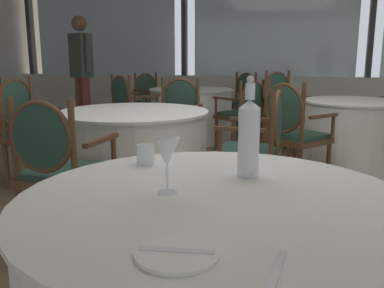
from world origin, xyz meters
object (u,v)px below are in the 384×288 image
object	(u,v)px
wine_glass	(167,153)
dining_chair_1_2	(241,97)
side_plate	(176,253)
dining_chair_2_0	(28,123)
dining_chair_0_0	(292,126)
dining_chair_0_3	(283,106)
dining_chair_1_1	(244,110)
dining_chair_2_1	(57,162)
water_bottle	(249,136)
diner_person_1	(81,67)
water_tumbler	(145,154)
dining_chair_1_3	(150,97)
dining_chair_2_2	(260,140)
dining_chair_2_3	(177,116)
dining_chair_1_0	(129,106)

from	to	relation	value
wine_glass	dining_chair_1_2	distance (m)	5.28
side_plate	wine_glass	distance (m)	0.45
dining_chair_2_0	dining_chair_0_0	bearing A→B (deg)	16.56
dining_chair_0_3	dining_chair_1_1	distance (m)	0.48
dining_chair_2_0	dining_chair_2_1	world-z (taller)	dining_chair_2_0
water_bottle	diner_person_1	bearing A→B (deg)	125.00
dining_chair_0_3	diner_person_1	bearing A→B (deg)	-150.96
water_tumbler	dining_chair_2_1	size ratio (longest dim) A/B	0.09
dining_chair_1_1	dining_chair_0_3	bearing A→B (deg)	-135.31
wine_glass	dining_chair_1_1	distance (m)	3.85
dining_chair_1_2	dining_chair_1_3	world-z (taller)	dining_chair_1_2
water_bottle	dining_chair_1_1	distance (m)	3.61
dining_chair_2_0	wine_glass	bearing A→B (deg)	-41.94
dining_chair_1_3	dining_chair_2_2	size ratio (longest dim) A/B	0.98
wine_glass	water_tumbler	xyz separation A→B (m)	(-0.20, 0.34, -0.09)
dining_chair_1_3	dining_chair_2_3	world-z (taller)	dining_chair_2_3
dining_chair_2_1	dining_chair_1_1	bearing A→B (deg)	-10.78
water_tumbler	dining_chair_1_2	bearing A→B (deg)	92.47
water_bottle	water_tumbler	world-z (taller)	water_bottle
dining_chair_0_0	dining_chair_1_3	xyz separation A→B (m)	(-2.23, 2.48, -0.02)
dining_chair_0_3	diner_person_1	size ratio (longest dim) A/B	0.57
dining_chair_0_3	wine_glass	bearing A→B (deg)	-53.78
dining_chair_0_0	dining_chair_1_0	world-z (taller)	dining_chair_1_0
water_bottle	water_tumbler	xyz separation A→B (m)	(-0.43, 0.07, -0.11)
water_bottle	dining_chair_2_0	xyz separation A→B (m)	(-2.19, 1.77, -0.31)
dining_chair_2_0	dining_chair_1_1	bearing A→B (deg)	49.77
side_plate	dining_chair_1_2	size ratio (longest dim) A/B	0.21
dining_chair_1_3	dining_chair_1_1	bearing A→B (deg)	0.00
water_bottle	dining_chair_0_0	size ratio (longest dim) A/B	0.39
dining_chair_1_3	dining_chair_1_2	bearing A→B (deg)	45.02
water_tumbler	dining_chair_2_0	xyz separation A→B (m)	(-1.76, 1.70, -0.20)
water_tumbler	dining_chair_0_0	world-z (taller)	dining_chair_0_0
side_plate	dining_chair_2_2	xyz separation A→B (m)	(0.01, 2.28, -0.19)
water_bottle	dining_chair_1_2	xyz separation A→B (m)	(-0.64, 4.99, -0.34)
water_bottle	wine_glass	world-z (taller)	water_bottle
dining_chair_0_3	dining_chair_2_3	xyz separation A→B (m)	(-1.10, -0.89, -0.03)
wine_glass	dining_chair_2_3	bearing A→B (deg)	105.24
wine_glass	dining_chair_2_1	xyz separation A→B (m)	(-0.98, 0.91, -0.31)
wine_glass	dining_chair_2_0	xyz separation A→B (m)	(-1.96, 2.04, -0.29)
dining_chair_1_2	diner_person_1	size ratio (longest dim) A/B	0.53
dining_chair_2_1	dining_chair_0_3	bearing A→B (deg)	-18.45
side_plate	wine_glass	xyz separation A→B (m)	(-0.15, 0.40, 0.13)
water_bottle	dining_chair_1_2	distance (m)	5.04
wine_glass	water_tumbler	world-z (taller)	wine_glass
water_tumbler	dining_chair_1_1	size ratio (longest dim) A/B	0.09
dining_chair_2_1	water_tumbler	bearing A→B (deg)	-121.91
dining_chair_0_3	dining_chair_1_0	bearing A→B (deg)	-130.70
water_tumbler	dining_chair_1_2	world-z (taller)	dining_chair_1_2
dining_chair_1_1	dining_chair_1_3	bearing A→B (deg)	0.00
dining_chair_1_0	side_plate	bearing A→B (deg)	-120.37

